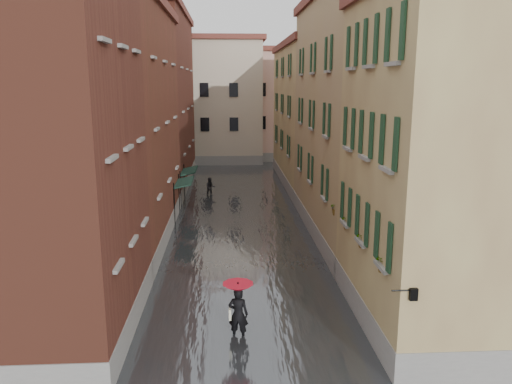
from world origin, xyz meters
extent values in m
plane|color=slate|center=(0.00, 0.00, 0.00)|extent=(120.00, 120.00, 0.00)
cube|color=#474A4E|center=(0.00, 13.00, 0.10)|extent=(10.00, 60.00, 0.20)
cube|color=brown|center=(-7.00, -2.00, 6.50)|extent=(6.00, 8.00, 13.00)
cube|color=maroon|center=(-7.00, 9.00, 6.25)|extent=(6.00, 14.00, 12.50)
cube|color=brown|center=(-7.00, 24.00, 7.00)|extent=(6.00, 16.00, 14.00)
cube|color=olive|center=(7.00, -2.00, 5.75)|extent=(6.00, 8.00, 11.50)
cube|color=#9B7F5E|center=(7.00, 9.00, 6.50)|extent=(6.00, 14.00, 13.00)
cube|color=olive|center=(7.00, 24.00, 5.75)|extent=(6.00, 16.00, 11.50)
cube|color=beige|center=(-3.00, 38.00, 6.50)|extent=(12.00, 9.00, 13.00)
cube|color=#CAA08D|center=(6.00, 40.00, 6.00)|extent=(10.00, 9.00, 12.00)
cube|color=#142E23|center=(-3.45, 12.60, 2.55)|extent=(1.09, 3.06, 0.31)
cylinder|color=black|center=(-3.95, 11.06, 1.40)|extent=(0.06, 0.06, 2.80)
cylinder|color=black|center=(-3.95, 14.13, 1.40)|extent=(0.06, 0.06, 2.80)
cube|color=#142E23|center=(-3.45, 16.76, 2.55)|extent=(1.09, 3.03, 0.31)
cylinder|color=black|center=(-3.95, 15.24, 1.40)|extent=(0.06, 0.06, 2.80)
cylinder|color=black|center=(-3.95, 18.28, 1.40)|extent=(0.06, 0.06, 2.80)
cylinder|color=black|center=(4.05, -6.00, 3.10)|extent=(0.60, 0.05, 0.05)
cube|color=black|center=(4.35, -6.00, 3.00)|extent=(0.22, 0.22, 0.35)
cube|color=beige|center=(4.35, -6.00, 3.00)|extent=(0.14, 0.14, 0.24)
cube|color=maroon|center=(4.12, -4.14, 3.15)|extent=(0.22, 0.85, 0.18)
imported|color=#265926|center=(4.12, -4.14, 3.57)|extent=(0.59, 0.51, 0.66)
cube|color=maroon|center=(4.12, -1.76, 3.15)|extent=(0.22, 0.85, 0.18)
imported|color=#265926|center=(4.12, -1.76, 3.57)|extent=(0.59, 0.51, 0.66)
cube|color=maroon|center=(4.12, 0.55, 3.15)|extent=(0.22, 0.85, 0.18)
imported|color=#265926|center=(4.12, 0.55, 3.57)|extent=(0.59, 0.51, 0.66)
cube|color=maroon|center=(4.12, 2.70, 3.15)|extent=(0.22, 0.85, 0.18)
imported|color=#265926|center=(4.12, 2.70, 3.57)|extent=(0.59, 0.51, 0.66)
imported|color=black|center=(-0.39, -2.78, 0.95)|extent=(0.77, 0.58, 1.89)
cube|color=beige|center=(-0.67, -2.73, 0.95)|extent=(0.08, 0.30, 0.38)
cylinder|color=black|center=(-0.39, -2.78, 1.35)|extent=(0.02, 0.02, 1.00)
cone|color=red|center=(-0.39, -2.78, 1.92)|extent=(1.07, 1.07, 0.28)
imported|color=black|center=(-2.06, 19.33, 0.78)|extent=(0.85, 0.71, 1.55)
camera|label=1|loc=(-0.68, -18.50, 8.65)|focal=35.00mm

